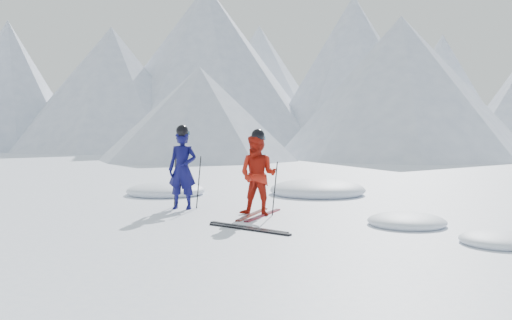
% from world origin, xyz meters
% --- Properties ---
extents(ground, '(160.00, 160.00, 0.00)m').
position_xyz_m(ground, '(0.00, 0.00, 0.00)').
color(ground, white).
rests_on(ground, ground).
extents(skier_blue, '(0.70, 0.55, 1.70)m').
position_xyz_m(skier_blue, '(-3.14, 0.53, 0.85)').
color(skier_blue, '#0B0B46').
rests_on(skier_blue, ground).
extents(skier_red, '(0.84, 0.69, 1.61)m').
position_xyz_m(skier_red, '(-1.29, 0.47, 0.80)').
color(skier_red, '#AF1B0E').
rests_on(skier_red, ground).
extents(pole_blue_left, '(0.11, 0.08, 1.13)m').
position_xyz_m(pole_blue_left, '(-3.44, 0.68, 0.57)').
color(pole_blue_left, black).
rests_on(pole_blue_left, ground).
extents(pole_blue_right, '(0.11, 0.07, 1.13)m').
position_xyz_m(pole_blue_right, '(-2.89, 0.78, 0.57)').
color(pole_blue_right, black).
rests_on(pole_blue_right, ground).
extents(pole_red_left, '(0.11, 0.09, 1.07)m').
position_xyz_m(pole_red_left, '(-1.59, 0.72, 0.54)').
color(pole_red_left, black).
rests_on(pole_red_left, ground).
extents(pole_red_right, '(0.11, 0.08, 1.07)m').
position_xyz_m(pole_red_right, '(-0.99, 0.62, 0.54)').
color(pole_red_right, black).
rests_on(pole_red_right, ground).
extents(ski_worn_left, '(0.33, 1.70, 0.03)m').
position_xyz_m(ski_worn_left, '(-1.41, 0.47, 0.01)').
color(ski_worn_left, black).
rests_on(ski_worn_left, ground).
extents(ski_worn_right, '(0.21, 1.70, 0.03)m').
position_xyz_m(ski_worn_right, '(-1.17, 0.47, 0.01)').
color(ski_worn_right, black).
rests_on(ski_worn_right, ground).
extents(ski_loose_a, '(1.68, 0.45, 0.03)m').
position_xyz_m(ski_loose_a, '(-0.81, -0.89, 0.01)').
color(ski_loose_a, black).
rests_on(ski_loose_a, ground).
extents(ski_loose_b, '(1.69, 0.40, 0.03)m').
position_xyz_m(ski_loose_b, '(-0.71, -1.04, 0.01)').
color(ski_loose_b, black).
rests_on(ski_loose_b, ground).
extents(snow_lumps, '(9.82, 6.60, 0.55)m').
position_xyz_m(snow_lumps, '(-2.06, 3.24, 0.00)').
color(snow_lumps, white).
rests_on(snow_lumps, ground).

